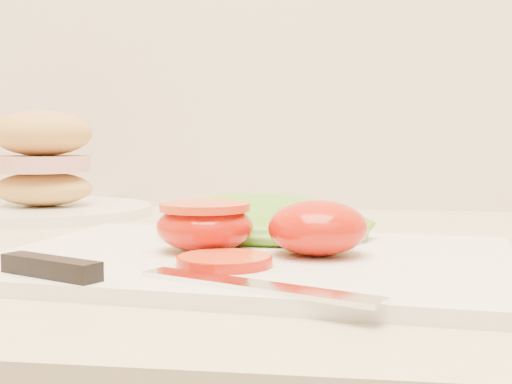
# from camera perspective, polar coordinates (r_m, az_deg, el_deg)

# --- Properties ---
(cutting_board) EXTENTS (0.40, 0.31, 0.01)m
(cutting_board) POSITION_cam_1_polar(r_m,az_deg,el_deg) (0.53, -0.16, -5.50)
(cutting_board) COLOR white
(cutting_board) RESTS_ON counter
(tomato_half_dome) EXTENTS (0.07, 0.07, 0.04)m
(tomato_half_dome) POSITION_cam_1_polar(r_m,az_deg,el_deg) (0.52, 4.95, -2.86)
(tomato_half_dome) COLOR red
(tomato_half_dome) RESTS_ON cutting_board
(tomato_half_cut) EXTENTS (0.07, 0.07, 0.04)m
(tomato_half_cut) POSITION_cam_1_polar(r_m,az_deg,el_deg) (0.54, -4.11, -2.61)
(tomato_half_cut) COLOR red
(tomato_half_cut) RESTS_ON cutting_board
(tomato_slice_0) EXTENTS (0.06, 0.06, 0.01)m
(tomato_slice_0) POSITION_cam_1_polar(r_m,az_deg,el_deg) (0.48, -2.54, -5.52)
(tomato_slice_0) COLOR #DE561C
(tomato_slice_0) RESTS_ON cutting_board
(lettuce_leaf_0) EXTENTS (0.18, 0.13, 0.03)m
(lettuce_leaf_0) POSITION_cam_1_polar(r_m,az_deg,el_deg) (0.60, 0.33, -2.24)
(lettuce_leaf_0) COLOR #65BD32
(lettuce_leaf_0) RESTS_ON cutting_board
(lettuce_leaf_1) EXTENTS (0.11, 0.08, 0.02)m
(lettuce_leaf_1) POSITION_cam_1_polar(r_m,az_deg,el_deg) (0.60, 4.79, -2.75)
(lettuce_leaf_1) COLOR #65BD32
(lettuce_leaf_1) RESTS_ON cutting_board
(knife) EXTENTS (0.24, 0.09, 0.01)m
(knife) POSITION_cam_1_polar(r_m,az_deg,el_deg) (0.44, -10.26, -6.49)
(knife) COLOR silver
(knife) RESTS_ON cutting_board
(sandwich_plate) EXTENTS (0.26, 0.26, 0.13)m
(sandwich_plate) POSITION_cam_1_polar(r_m,az_deg,el_deg) (0.89, -16.68, 1.12)
(sandwich_plate) COLOR white
(sandwich_plate) RESTS_ON counter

